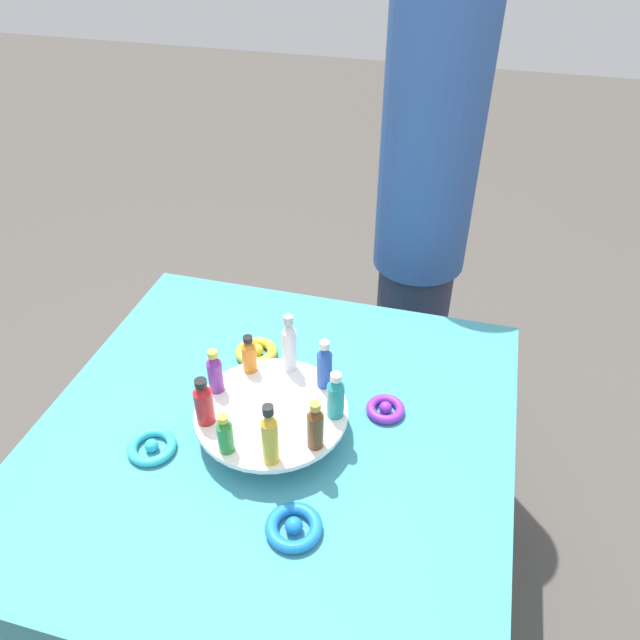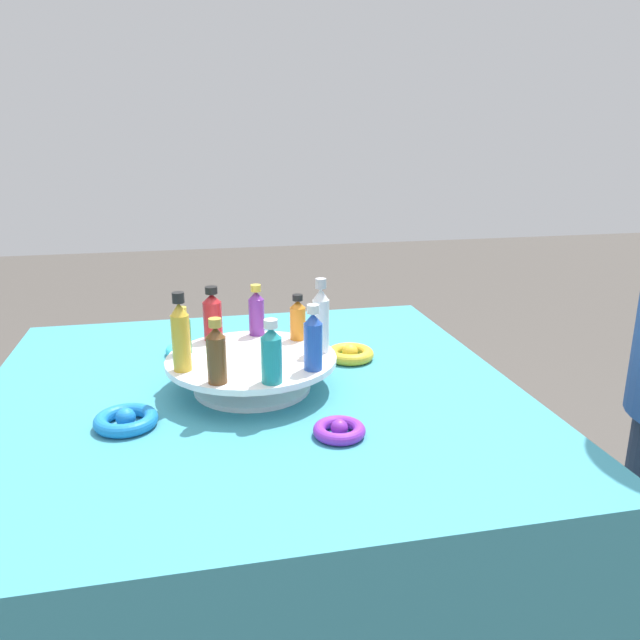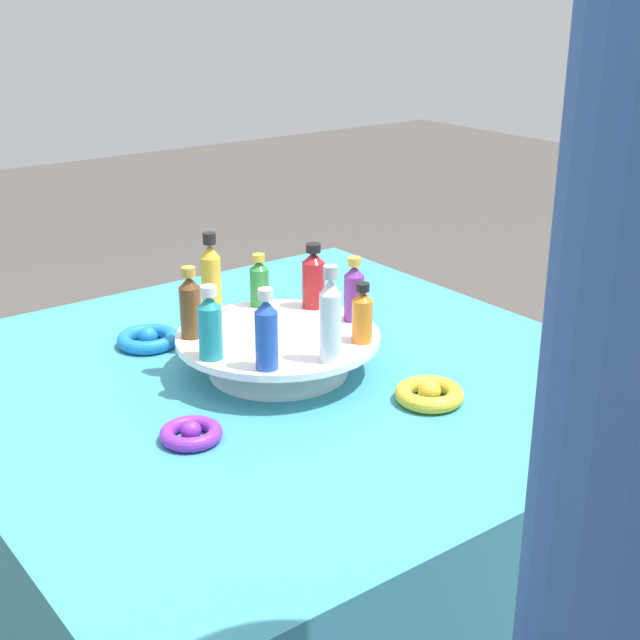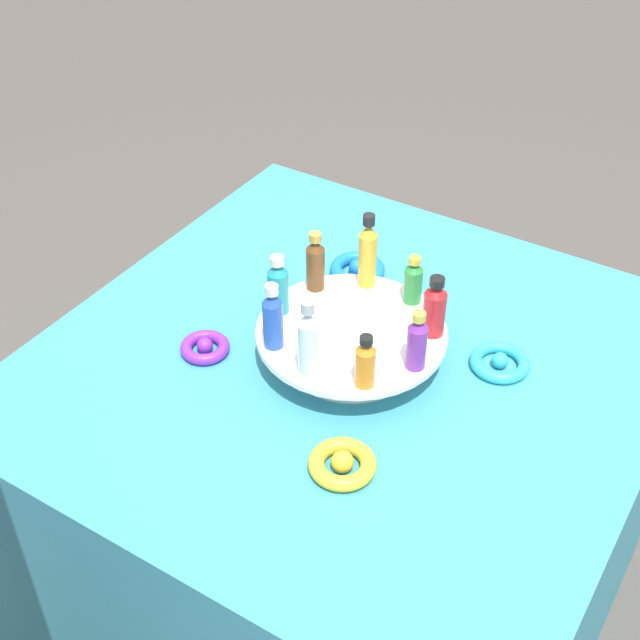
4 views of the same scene
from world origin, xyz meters
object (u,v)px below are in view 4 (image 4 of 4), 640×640
at_px(bottle_clear, 307,342).
at_px(bottle_orange, 365,363).
at_px(ribbon_bow_teal, 500,362).
at_px(ribbon_bow_purple, 205,347).
at_px(ribbon_bow_gold, 342,464).
at_px(ribbon_bow_blue, 357,269).
at_px(bottle_green, 413,281).
at_px(display_stand, 351,341).
at_px(bottle_teal, 278,286).
at_px(bottle_gold, 368,253).
at_px(bottle_purple, 417,342).
at_px(bottle_brown, 315,263).
at_px(bottle_blue, 273,318).
at_px(bottle_red, 435,308).

distance_m(bottle_clear, bottle_orange, 0.10).
height_order(ribbon_bow_teal, ribbon_bow_purple, same).
bearing_deg(ribbon_bow_gold, ribbon_bow_teal, 162.46).
bearing_deg(ribbon_bow_blue, bottle_green, 59.04).
height_order(display_stand, bottle_teal, bottle_teal).
relative_size(bottle_green, bottle_gold, 0.64).
height_order(bottle_gold, ribbon_bow_blue, bottle_gold).
bearing_deg(ribbon_bow_teal, ribbon_bow_gold, -17.54).
relative_size(bottle_green, ribbon_bow_teal, 0.90).
bearing_deg(bottle_green, bottle_gold, -91.11).
distance_m(display_stand, bottle_purple, 0.16).
bearing_deg(bottle_brown, ribbon_bow_purple, -30.43).
relative_size(bottle_teal, bottle_clear, 0.77).
relative_size(bottle_clear, ribbon_bow_gold, 1.41).
height_order(bottle_blue, bottle_orange, bottle_blue).
xyz_separation_m(bottle_purple, bottle_green, (-0.16, -0.09, -0.01)).
height_order(bottle_gold, ribbon_bow_gold, bottle_gold).
relative_size(ribbon_bow_teal, ribbon_bow_blue, 0.96).
height_order(bottle_brown, ribbon_bow_blue, bottle_brown).
relative_size(bottle_orange, ribbon_bow_blue, 0.89).
height_order(bottle_blue, bottle_clear, bottle_clear).
xyz_separation_m(bottle_orange, bottle_red, (-0.18, 0.04, 0.01)).
xyz_separation_m(display_stand, bottle_clear, (0.14, -0.00, 0.10)).
relative_size(bottle_blue, bottle_orange, 1.27).
bearing_deg(display_stand, bottle_brown, -121.11).
bearing_deg(bottle_red, bottle_green, -131.11).
distance_m(bottle_gold, ribbon_bow_blue, 0.18).
bearing_deg(bottle_green, bottle_orange, 8.89).
bearing_deg(ribbon_bow_blue, bottle_clear, 17.62).
bearing_deg(ribbon_bow_purple, bottle_red, 117.95).
xyz_separation_m(display_stand, bottle_brown, (-0.07, -0.12, 0.08)).
bearing_deg(bottle_teal, bottle_orange, 68.89).
bearing_deg(bottle_gold, bottle_red, 68.89).
bearing_deg(bottle_gold, ribbon_bow_blue, -143.06).
relative_size(display_stand, ribbon_bow_blue, 3.05).
distance_m(bottle_purple, ribbon_bow_teal, 0.21).
relative_size(bottle_green, ribbon_bow_gold, 0.89).
relative_size(bottle_teal, ribbon_bow_gold, 1.08).
bearing_deg(bottle_red, bottle_blue, -51.11).
bearing_deg(ribbon_bow_purple, ribbon_bow_gold, 72.46).
xyz_separation_m(bottle_gold, bottle_brown, (0.06, -0.08, -0.01)).
xyz_separation_m(bottle_green, bottle_gold, (-0.00, -0.10, 0.03)).
relative_size(bottle_teal, bottle_purple, 1.04).
bearing_deg(bottle_purple, ribbon_bow_teal, 147.02).
height_order(bottle_blue, bottle_brown, bottle_blue).
bearing_deg(bottle_orange, bottle_brown, -131.11).
distance_m(ribbon_bow_blue, ribbon_bow_gold, 0.53).
height_order(bottle_red, ribbon_bow_blue, bottle_red).
bearing_deg(bottle_green, display_stand, -21.11).
bearing_deg(ribbon_bow_blue, bottle_orange, 31.42).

